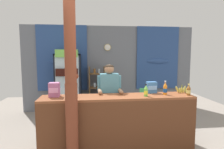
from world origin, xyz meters
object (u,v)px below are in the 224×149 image
object	(u,v)px
shopkeeper	(109,93)
snack_box_wafer	(54,90)
banana_bunch	(182,90)
stall_counter	(119,119)
drink_fridge	(68,80)
soda_bottle_iced_tea	(189,90)
soda_bottle_orange_soda	(165,89)
plastic_lawn_chair	(148,101)
snack_box_biscuit	(152,87)
soda_bottle_lime_soda	(146,91)
soda_bottle_grape_soda	(73,90)
bottle_shelf_rack	(97,89)
timber_post	(71,87)
soda_bottle_water	(68,91)

from	to	relation	value
shopkeeper	snack_box_wafer	distance (m)	1.06
snack_box_wafer	banana_bunch	bearing A→B (deg)	1.04
stall_counter	drink_fridge	distance (m)	2.43
stall_counter	soda_bottle_iced_tea	world-z (taller)	soda_bottle_iced_tea
drink_fridge	soda_bottle_orange_soda	world-z (taller)	drink_fridge
plastic_lawn_chair	snack_box_biscuit	size ratio (longest dim) A/B	3.97
plastic_lawn_chair	soda_bottle_lime_soda	distance (m)	1.68
plastic_lawn_chair	soda_bottle_grape_soda	bearing A→B (deg)	-145.22
bottle_shelf_rack	snack_box_biscuit	distance (m)	2.29
stall_counter	shopkeeper	distance (m)	0.63
banana_bunch	soda_bottle_orange_soda	bearing A→B (deg)	-162.45
soda_bottle_iced_tea	snack_box_wafer	distance (m)	2.41
soda_bottle_iced_tea	stall_counter	bearing A→B (deg)	-179.59
plastic_lawn_chair	snack_box_wafer	distance (m)	2.58
timber_post	soda_bottle_water	xyz separation A→B (m)	(-0.07, 0.24, -0.11)
plastic_lawn_chair	soda_bottle_iced_tea	distance (m)	1.62
stall_counter	bottle_shelf_rack	world-z (taller)	bottle_shelf_rack
shopkeeper	banana_bunch	xyz separation A→B (m)	(1.38, -0.27, 0.09)
snack_box_wafer	timber_post	bearing A→B (deg)	-53.12
bottle_shelf_rack	soda_bottle_water	xyz separation A→B (m)	(-0.58, -2.35, 0.41)
soda_bottle_lime_soda	banana_bunch	bearing A→B (deg)	15.43
soda_bottle_water	soda_bottle_orange_soda	xyz separation A→B (m)	(1.74, 0.12, -0.03)
soda_bottle_lime_soda	snack_box_biscuit	bearing A→B (deg)	54.64
snack_box_wafer	snack_box_biscuit	bearing A→B (deg)	3.32
plastic_lawn_chair	soda_bottle_lime_soda	xyz separation A→B (m)	(-0.53, -1.49, 0.58)
plastic_lawn_chair	snack_box_biscuit	xyz separation A→B (m)	(-0.33, -1.21, 0.59)
soda_bottle_iced_tea	snack_box_biscuit	distance (m)	0.66
stall_counter	snack_box_biscuit	world-z (taller)	snack_box_biscuit
plastic_lawn_chair	shopkeeper	bearing A→B (deg)	-138.13
soda_bottle_iced_tea	soda_bottle_grape_soda	bearing A→B (deg)	173.58
bottle_shelf_rack	soda_bottle_grape_soda	size ratio (longest dim) A/B	5.41
plastic_lawn_chair	soda_bottle_water	size ratio (longest dim) A/B	2.70
drink_fridge	soda_bottle_orange_soda	size ratio (longest dim) A/B	7.18
bottle_shelf_rack	soda_bottle_lime_soda	distance (m)	2.47
banana_bunch	shopkeeper	bearing A→B (deg)	169.10
soda_bottle_lime_soda	snack_box_biscuit	size ratio (longest dim) A/B	1.03
soda_bottle_lime_soda	snack_box_wafer	size ratio (longest dim) A/B	0.90
snack_box_biscuit	soda_bottle_grape_soda	bearing A→B (deg)	-178.18
drink_fridge	shopkeeper	world-z (taller)	drink_fridge
shopkeeper	drink_fridge	bearing A→B (deg)	120.54
soda_bottle_iced_tea	soda_bottle_orange_soda	distance (m)	0.42
soda_bottle_lime_soda	soda_bottle_iced_tea	xyz separation A→B (m)	(0.80, -0.00, -0.01)
soda_bottle_lime_soda	snack_box_wafer	distance (m)	1.62
bottle_shelf_rack	snack_box_biscuit	size ratio (longest dim) A/B	6.27
shopkeeper	soda_bottle_orange_soda	bearing A→B (deg)	-21.37
soda_bottle_lime_soda	soda_bottle_grape_soda	world-z (taller)	soda_bottle_grape_soda
shopkeeper	soda_bottle_water	xyz separation A→B (m)	(-0.74, -0.51, 0.16)
shopkeeper	soda_bottle_orange_soda	xyz separation A→B (m)	(0.99, -0.39, 0.13)
banana_bunch	soda_bottle_water	bearing A→B (deg)	-173.39
stall_counter	soda_bottle_water	distance (m)	1.00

